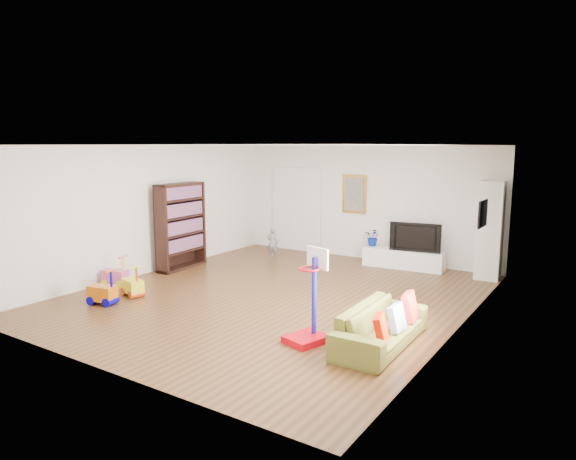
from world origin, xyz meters
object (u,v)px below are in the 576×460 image
Objects in this scene: sofa at (381,326)px; media_console at (403,259)px; basketball_hoop at (306,296)px; bookshelf at (181,226)px.

media_console is at bearing 15.73° from sofa.
sofa is 1.40× the size of basketball_hoop.
bookshelf is 1.43× the size of basketball_hoop.
bookshelf is 5.80m from sofa.
bookshelf reaches higher than media_console.
media_console is at bearing 29.87° from bookshelf.
sofa is at bearing 43.33° from basketball_hoop.
basketball_hoop is (-0.90, -0.47, 0.39)m from sofa.
basketball_hoop reaches higher than media_console.
media_console is 1.35× the size of basketball_hoop.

